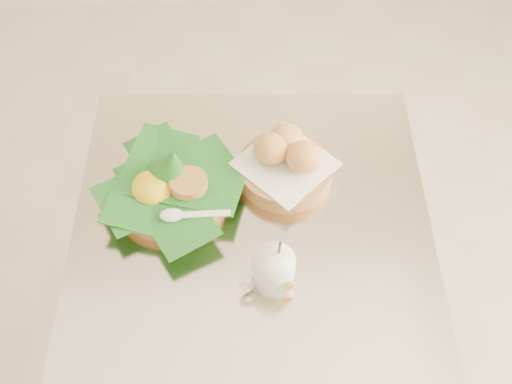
{
  "coord_description": "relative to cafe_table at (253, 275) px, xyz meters",
  "views": [
    {
      "loc": [
        0.16,
        -0.69,
        1.78
      ],
      "look_at": [
        0.21,
        0.05,
        0.82
      ],
      "focal_mm": 45.0,
      "sensor_mm": 36.0,
      "label": 1
    }
  ],
  "objects": [
    {
      "name": "bread_basket",
      "position": [
        0.07,
        0.11,
        0.26
      ],
      "size": [
        0.23,
        0.23,
        0.1
      ],
      "rotation": [
        0.0,
        0.0,
        -0.04
      ],
      "color": "tan",
      "rests_on": "cafe_table"
    },
    {
      "name": "coffee_mug",
      "position": [
        0.03,
        -0.14,
        0.26
      ],
      "size": [
        0.1,
        0.08,
        0.14
      ],
      "rotation": [
        0.0,
        0.0,
        0.41
      ],
      "color": "white",
      "rests_on": "cafe_table"
    },
    {
      "name": "cafe_table",
      "position": [
        0.0,
        0.0,
        0.0
      ],
      "size": [
        0.74,
        0.74,
        0.75
      ],
      "rotation": [
        0.0,
        0.0,
        -0.05
      ],
      "color": "gray",
      "rests_on": "floor"
    },
    {
      "name": "rice_basket",
      "position": [
        -0.16,
        0.06,
        0.26
      ],
      "size": [
        0.28,
        0.28,
        0.14
      ],
      "rotation": [
        0.0,
        0.0,
        0.31
      ],
      "color": "tan",
      "rests_on": "cafe_table"
    }
  ]
}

